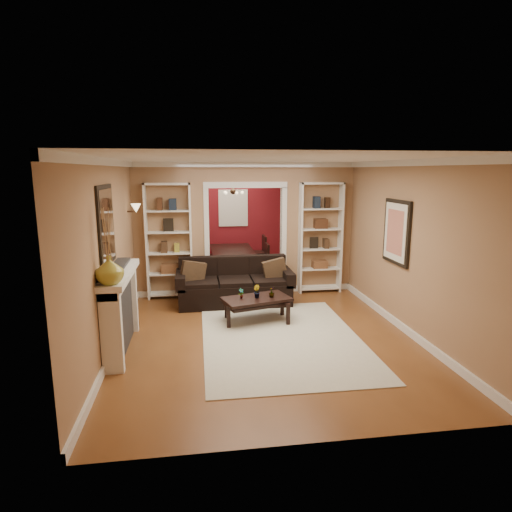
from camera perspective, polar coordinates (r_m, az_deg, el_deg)
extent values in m
plane|color=brown|center=(7.99, -0.33, -7.17)|extent=(8.00, 8.00, 0.00)
plane|color=white|center=(7.58, -0.36, 12.58)|extent=(8.00, 8.00, 0.00)
plane|color=#A17855|center=(11.61, -3.08, 5.46)|extent=(8.00, 0.00, 8.00)
plane|color=#A17855|center=(3.84, 7.97, -6.73)|extent=(8.00, 0.00, 8.00)
plane|color=#A17855|center=(7.69, -17.20, 1.96)|extent=(0.00, 8.00, 8.00)
plane|color=#A17855|center=(8.28, 15.29, 2.70)|extent=(0.00, 8.00, 8.00)
cube|color=#A17855|center=(8.85, -1.42, 3.63)|extent=(4.50, 0.15, 2.70)
cube|color=maroon|center=(11.58, -3.07, 5.29)|extent=(4.44, 0.04, 2.64)
cube|color=#8CA5CC|center=(11.52, -3.06, 6.41)|extent=(0.78, 0.03, 0.98)
cube|color=beige|center=(6.69, 3.40, -10.91)|extent=(2.41, 3.36, 0.01)
cube|color=black|center=(8.26, -2.88, -3.42)|extent=(2.22, 0.96, 0.87)
cube|color=#4F3821|center=(8.15, -8.41, -2.16)|extent=(0.47, 0.26, 0.45)
cube|color=#4F3821|center=(8.30, 2.54, -1.86)|extent=(0.45, 0.16, 0.44)
cube|color=black|center=(7.33, 0.07, -7.16)|extent=(1.23, 0.88, 0.42)
imported|color=#336626|center=(7.20, -1.98, -5.01)|extent=(0.11, 0.09, 0.17)
imported|color=#336626|center=(7.23, 0.07, -4.76)|extent=(0.13, 0.15, 0.22)
imported|color=#336626|center=(7.28, 2.10, -4.85)|extent=(0.13, 0.13, 0.17)
cube|color=white|center=(8.66, -11.52, 1.90)|extent=(0.90, 0.30, 2.30)
cube|color=white|center=(9.03, 8.54, 2.38)|extent=(0.90, 0.30, 2.30)
cube|color=white|center=(6.40, -17.39, -6.99)|extent=(0.32, 1.70, 1.16)
imported|color=#A19B34|center=(5.54, -18.96, -1.76)|extent=(0.41, 0.41, 0.36)
cube|color=silver|center=(6.16, -19.35, 3.85)|extent=(0.03, 0.95, 1.10)
cube|color=#FFE0A5|center=(8.16, -16.12, 5.94)|extent=(0.18, 0.18, 0.22)
cube|color=black|center=(7.34, 18.17, 3.05)|extent=(0.04, 0.85, 1.05)
imported|color=black|center=(10.50, -2.98, -0.87)|extent=(1.82, 1.02, 0.64)
cube|color=black|center=(10.15, -5.91, -0.91)|extent=(0.39, 0.39, 0.79)
cube|color=black|center=(10.25, 0.24, -0.56)|extent=(0.52, 0.52, 0.85)
cube|color=black|center=(10.73, -6.06, -0.06)|extent=(0.43, 0.43, 0.85)
cube|color=black|center=(10.82, -0.23, 0.36)|extent=(0.48, 0.48, 0.95)
cube|color=#39271A|center=(10.27, -2.45, 8.45)|extent=(0.50, 0.50, 0.30)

